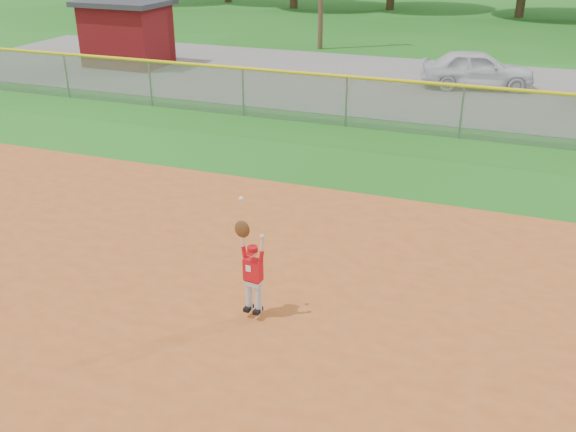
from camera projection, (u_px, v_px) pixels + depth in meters
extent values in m
plane|color=#1C6316|center=(378.00, 329.00, 9.68)|extent=(120.00, 120.00, 0.00)
cube|color=slate|center=(479.00, 90.00, 23.29)|extent=(44.00, 10.00, 0.03)
imported|color=silver|center=(477.00, 69.00, 23.32)|extent=(4.27, 2.43, 1.37)
cube|color=#580C0E|center=(127.00, 36.00, 26.84)|extent=(3.20, 2.42, 2.47)
cube|color=#333338|center=(124.00, 3.00, 26.28)|extent=(3.60, 2.82, 0.20)
cube|color=gray|center=(462.00, 113.00, 17.88)|extent=(40.00, 0.03, 1.50)
cylinder|color=yellow|center=(465.00, 86.00, 17.56)|extent=(40.00, 0.10, 0.10)
cylinder|color=gray|center=(67.00, 76.00, 22.11)|extent=(0.06, 0.06, 1.50)
cylinder|color=gray|center=(150.00, 84.00, 21.05)|extent=(0.06, 0.06, 1.50)
cylinder|color=gray|center=(243.00, 92.00, 19.99)|extent=(0.06, 0.06, 1.50)
cylinder|color=gray|center=(346.00, 102.00, 18.93)|extent=(0.06, 0.06, 1.50)
cylinder|color=gray|center=(462.00, 113.00, 17.88)|extent=(0.06, 0.06, 1.50)
cylinder|color=silver|center=(249.00, 296.00, 9.83)|extent=(0.11, 0.11, 0.46)
cylinder|color=silver|center=(258.00, 299.00, 9.76)|extent=(0.11, 0.11, 0.46)
cube|color=black|center=(248.00, 308.00, 9.89)|extent=(0.11, 0.19, 0.06)
cube|color=black|center=(258.00, 311.00, 9.82)|extent=(0.11, 0.19, 0.06)
cube|color=silver|center=(253.00, 283.00, 9.68)|extent=(0.25, 0.15, 0.09)
cube|color=maroon|center=(253.00, 280.00, 9.66)|extent=(0.26, 0.16, 0.04)
cube|color=red|center=(253.00, 270.00, 9.59)|extent=(0.29, 0.18, 0.35)
cube|color=white|center=(248.00, 269.00, 9.52)|extent=(0.08, 0.01, 0.10)
sphere|color=beige|center=(253.00, 252.00, 9.46)|extent=(0.17, 0.17, 0.16)
cylinder|color=#B20A10|center=(252.00, 249.00, 9.44)|extent=(0.18, 0.18, 0.07)
cube|color=#B20A10|center=(250.00, 253.00, 9.39)|extent=(0.13, 0.10, 0.01)
cylinder|color=red|center=(244.00, 252.00, 9.54)|extent=(0.10, 0.07, 0.19)
cylinder|color=beige|center=(243.00, 240.00, 9.46)|extent=(0.07, 0.06, 0.21)
ellipsoid|color=#4C2D14|center=(242.00, 229.00, 9.39)|extent=(0.25, 0.13, 0.28)
sphere|color=white|center=(241.00, 199.00, 9.19)|extent=(0.08, 0.08, 0.07)
cylinder|color=red|center=(261.00, 256.00, 9.42)|extent=(0.10, 0.07, 0.19)
cylinder|color=beige|center=(262.00, 244.00, 9.33)|extent=(0.07, 0.06, 0.21)
sphere|color=beige|center=(262.00, 237.00, 9.27)|extent=(0.08, 0.08, 0.07)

